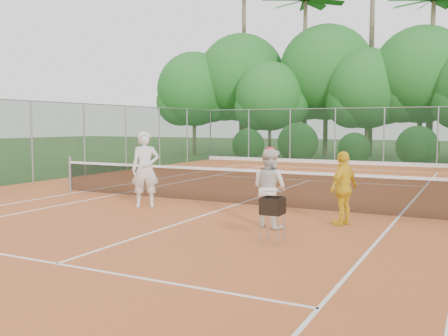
# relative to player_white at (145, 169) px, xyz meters

# --- Properties ---
(ground) EXTENTS (120.00, 120.00, 0.00)m
(ground) POSITION_rel_player_white_xyz_m (1.98, 1.38, -1.00)
(ground) COLOR #274619
(ground) RESTS_ON ground
(clay_court) EXTENTS (18.00, 36.00, 0.02)m
(clay_court) POSITION_rel_player_white_xyz_m (1.98, 1.38, -0.99)
(clay_court) COLOR #B75A2A
(clay_court) RESTS_ON ground
(tennis_net) EXTENTS (11.97, 0.10, 1.10)m
(tennis_net) POSITION_rel_player_white_xyz_m (1.98, 1.38, -0.47)
(tennis_net) COLOR gray
(tennis_net) RESTS_ON clay_court
(player_white) EXTENTS (0.85, 0.79, 1.95)m
(player_white) POSITION_rel_player_white_xyz_m (0.00, 0.00, 0.00)
(player_white) COLOR silver
(player_white) RESTS_ON clay_court
(player_center_grp) EXTENTS (0.96, 0.86, 1.67)m
(player_center_grp) POSITION_rel_player_white_xyz_m (3.85, -0.97, -0.15)
(player_center_grp) COLOR silver
(player_center_grp) RESTS_ON clay_court
(player_yellow) EXTENTS (0.66, 0.99, 1.57)m
(player_yellow) POSITION_rel_player_white_xyz_m (5.16, -0.05, -0.19)
(player_yellow) COLOR yellow
(player_yellow) RESTS_ON clay_court
(ball_hopper) EXTENTS (0.37, 0.37, 0.84)m
(ball_hopper) POSITION_rel_player_white_xyz_m (4.43, -2.26, -0.32)
(ball_hopper) COLOR gray
(ball_hopper) RESTS_ON clay_court
(stray_ball_a) EXTENTS (0.07, 0.07, 0.07)m
(stray_ball_a) POSITION_rel_player_white_xyz_m (-0.48, 12.85, -0.94)
(stray_ball_a) COLOR yellow
(stray_ball_a) RESTS_ON clay_court
(stray_ball_b) EXTENTS (0.07, 0.07, 0.07)m
(stray_ball_b) POSITION_rel_player_white_xyz_m (2.51, 12.14, -0.94)
(stray_ball_b) COLOR yellow
(stray_ball_b) RESTS_ON clay_court
(stray_ball_c) EXTENTS (0.07, 0.07, 0.07)m
(stray_ball_c) POSITION_rel_player_white_xyz_m (5.16, 13.42, -0.94)
(stray_ball_c) COLOR #C8E334
(stray_ball_c) RESTS_ON clay_court
(court_markings) EXTENTS (11.03, 23.83, 0.01)m
(court_markings) POSITION_rel_player_white_xyz_m (1.98, 1.38, -0.97)
(court_markings) COLOR white
(court_markings) RESTS_ON clay_court
(fence_back) EXTENTS (18.07, 0.07, 3.00)m
(fence_back) POSITION_rel_player_white_xyz_m (1.98, 16.38, 0.52)
(fence_back) COLOR #19381E
(fence_back) RESTS_ON clay_court
(tropical_treeline) EXTENTS (32.10, 8.49, 15.03)m
(tropical_treeline) POSITION_rel_player_white_xyz_m (3.41, 21.60, 4.12)
(tropical_treeline) COLOR brown
(tropical_treeline) RESTS_ON ground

